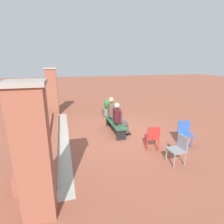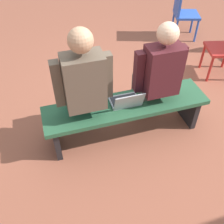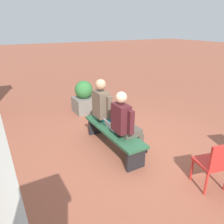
{
  "view_description": "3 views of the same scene",
  "coord_description": "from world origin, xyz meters",
  "px_view_note": "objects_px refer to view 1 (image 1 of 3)",
  "views": [
    {
      "loc": [
        -6.28,
        2.29,
        2.82
      ],
      "look_at": [
        0.37,
        0.4,
        0.84
      ],
      "focal_mm": 28.0,
      "sensor_mm": 36.0,
      "label": 1
    },
    {
      "loc": [
        1.01,
        2.29,
        2.31
      ],
      "look_at": [
        0.5,
        0.6,
        0.67
      ],
      "focal_mm": 42.0,
      "sensor_mm": 36.0,
      "label": 2
    },
    {
      "loc": [
        -3.19,
        2.29,
        2.4
      ],
      "look_at": [
        0.12,
        0.39,
        0.89
      ],
      "focal_mm": 35.0,
      "sensor_mm": 36.0,
      "label": 3
    }
  ],
  "objects_px": {
    "plastic_chair_near_bench_left": "(179,148)",
    "plastic_chair_mid_courtyard": "(185,132)",
    "plastic_chair_foreground": "(152,136)",
    "planter": "(109,108)",
    "person_adult": "(114,112)",
    "bench": "(115,124)",
    "person_student": "(119,118)",
    "laptop": "(115,121)"
  },
  "relations": [
    {
      "from": "plastic_chair_mid_courtyard",
      "to": "person_student",
      "type": "bearing_deg",
      "value": 54.32
    },
    {
      "from": "plastic_chair_foreground",
      "to": "planter",
      "type": "distance_m",
      "value": 4.05
    },
    {
      "from": "planter",
      "to": "plastic_chair_near_bench_left",
      "type": "bearing_deg",
      "value": -171.41
    },
    {
      "from": "person_student",
      "to": "plastic_chair_near_bench_left",
      "type": "bearing_deg",
      "value": -157.11
    },
    {
      "from": "person_adult",
      "to": "laptop",
      "type": "height_order",
      "value": "person_adult"
    },
    {
      "from": "plastic_chair_near_bench_left",
      "to": "plastic_chair_foreground",
      "type": "distance_m",
      "value": 0.98
    },
    {
      "from": "laptop",
      "to": "plastic_chair_foreground",
      "type": "bearing_deg",
      "value": -157.32
    },
    {
      "from": "person_adult",
      "to": "laptop",
      "type": "bearing_deg",
      "value": 169.34
    },
    {
      "from": "person_adult",
      "to": "plastic_chair_mid_courtyard",
      "type": "relative_size",
      "value": 1.66
    },
    {
      "from": "person_student",
      "to": "plastic_chair_foreground",
      "type": "distance_m",
      "value": 1.61
    },
    {
      "from": "person_adult",
      "to": "laptop",
      "type": "xyz_separation_m",
      "value": [
        -0.44,
        0.08,
        -0.24
      ]
    },
    {
      "from": "laptop",
      "to": "plastic_chair_foreground",
      "type": "relative_size",
      "value": 0.38
    },
    {
      "from": "bench",
      "to": "plastic_chair_mid_courtyard",
      "type": "relative_size",
      "value": 2.14
    },
    {
      "from": "plastic_chair_mid_courtyard",
      "to": "plastic_chair_foreground",
      "type": "height_order",
      "value": "same"
    },
    {
      "from": "person_student",
      "to": "plastic_chair_foreground",
      "type": "xyz_separation_m",
      "value": [
        -1.44,
        -0.67,
        -0.23
      ]
    },
    {
      "from": "person_adult",
      "to": "plastic_chair_near_bench_left",
      "type": "distance_m",
      "value": 3.33
    },
    {
      "from": "laptop",
      "to": "plastic_chair_foreground",
      "type": "height_order",
      "value": "plastic_chair_foreground"
    },
    {
      "from": "person_student",
      "to": "plastic_chair_foreground",
      "type": "relative_size",
      "value": 1.59
    },
    {
      "from": "plastic_chair_near_bench_left",
      "to": "planter",
      "type": "bearing_deg",
      "value": 8.59
    },
    {
      "from": "person_student",
      "to": "person_adult",
      "type": "xyz_separation_m",
      "value": [
        0.79,
        -0.0,
        0.02
      ]
    },
    {
      "from": "person_student",
      "to": "planter",
      "type": "height_order",
      "value": "person_student"
    },
    {
      "from": "planter",
      "to": "person_student",
      "type": "bearing_deg",
      "value": 174.46
    },
    {
      "from": "bench",
      "to": "person_student",
      "type": "height_order",
      "value": "person_student"
    },
    {
      "from": "person_student",
      "to": "laptop",
      "type": "height_order",
      "value": "person_student"
    },
    {
      "from": "plastic_chair_foreground",
      "to": "person_adult",
      "type": "bearing_deg",
      "value": 16.67
    },
    {
      "from": "plastic_chair_near_bench_left",
      "to": "planter",
      "type": "xyz_separation_m",
      "value": [
        4.96,
        0.75,
        -0.04
      ]
    },
    {
      "from": "laptop",
      "to": "plastic_chair_near_bench_left",
      "type": "height_order",
      "value": "plastic_chair_near_bench_left"
    },
    {
      "from": "planter",
      "to": "plastic_chair_foreground",
      "type": "bearing_deg",
      "value": -174.02
    },
    {
      "from": "bench",
      "to": "person_student",
      "type": "bearing_deg",
      "value": -169.21
    },
    {
      "from": "bench",
      "to": "planter",
      "type": "distance_m",
      "value": 2.26
    },
    {
      "from": "bench",
      "to": "plastic_chair_near_bench_left",
      "type": "distance_m",
      "value": 2.92
    },
    {
      "from": "person_student",
      "to": "laptop",
      "type": "xyz_separation_m",
      "value": [
        0.36,
        0.08,
        -0.21
      ]
    },
    {
      "from": "plastic_chair_foreground",
      "to": "planter",
      "type": "xyz_separation_m",
      "value": [
        4.03,
        0.42,
        -0.04
      ]
    },
    {
      "from": "planter",
      "to": "bench",
      "type": "bearing_deg",
      "value": 171.92
    },
    {
      "from": "plastic_chair_near_bench_left",
      "to": "plastic_chair_foreground",
      "type": "bearing_deg",
      "value": 19.43
    },
    {
      "from": "plastic_chair_mid_courtyard",
      "to": "planter",
      "type": "xyz_separation_m",
      "value": [
        3.98,
        1.69,
        -0.04
      ]
    },
    {
      "from": "bench",
      "to": "plastic_chair_near_bench_left",
      "type": "height_order",
      "value": "plastic_chair_near_bench_left"
    },
    {
      "from": "person_student",
      "to": "plastic_chair_mid_courtyard",
      "type": "bearing_deg",
      "value": -125.68
    },
    {
      "from": "plastic_chair_mid_courtyard",
      "to": "planter",
      "type": "height_order",
      "value": "planter"
    },
    {
      "from": "laptop",
      "to": "person_student",
      "type": "bearing_deg",
      "value": -167.55
    },
    {
      "from": "plastic_chair_near_bench_left",
      "to": "plastic_chair_mid_courtyard",
      "type": "relative_size",
      "value": 1.0
    },
    {
      "from": "laptop",
      "to": "plastic_chair_mid_courtyard",
      "type": "height_order",
      "value": "plastic_chair_mid_courtyard"
    }
  ]
}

